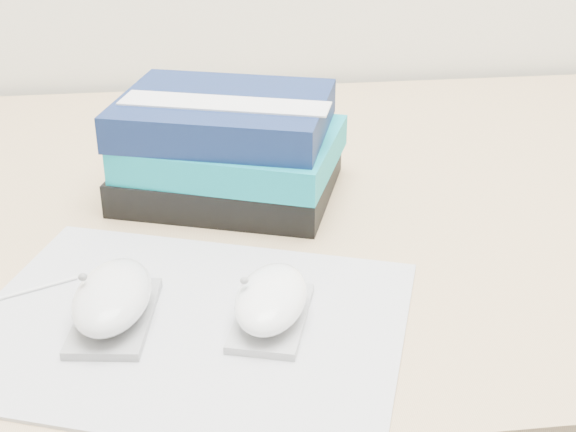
{
  "coord_description": "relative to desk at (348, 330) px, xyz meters",
  "views": [
    {
      "loc": [
        -0.19,
        0.77,
        1.12
      ],
      "look_at": [
        -0.11,
        1.45,
        0.77
      ],
      "focal_mm": 50.0,
      "sensor_mm": 36.0,
      "label": 1
    }
  ],
  "objects": [
    {
      "name": "desk",
      "position": [
        0.0,
        0.0,
        0.0
      ],
      "size": [
        1.6,
        0.8,
        0.73
      ],
      "color": "tan",
      "rests_on": "ground"
    },
    {
      "name": "mousepad",
      "position": [
        -0.21,
        -0.31,
        0.24
      ],
      "size": [
        0.43,
        0.38,
        0.0
      ],
      "primitive_type": "cube",
      "rotation": [
        0.0,
        0.0,
        -0.35
      ],
      "color": "#9899A0",
      "rests_on": "desk"
    },
    {
      "name": "mouse_rear",
      "position": [
        -0.27,
        -0.3,
        0.26
      ],
      "size": [
        0.08,
        0.12,
        0.05
      ],
      "color": "gray",
      "rests_on": "mousepad"
    },
    {
      "name": "mouse_front",
      "position": [
        -0.13,
        -0.31,
        0.26
      ],
      "size": [
        0.09,
        0.12,
        0.04
      ],
      "color": "#A4A4A7",
      "rests_on": "mousepad"
    },
    {
      "name": "book_stack",
      "position": [
        -0.15,
        -0.05,
        0.29
      ],
      "size": [
        0.28,
        0.25,
        0.11
      ],
      "color": "black",
      "rests_on": "desk"
    },
    {
      "name": "pouch",
      "position": [
        -0.13,
        -0.02,
        0.28
      ],
      "size": [
        0.13,
        0.11,
        0.1
      ],
      "color": "black",
      "rests_on": "desk"
    }
  ]
}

